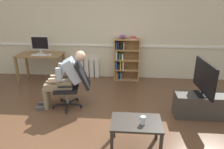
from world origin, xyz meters
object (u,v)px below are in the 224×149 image
(office_chair, at_px, (74,83))
(keyboard, at_px, (39,55))
(coffee_table, at_px, (136,125))
(tv_stand, at_px, (200,105))
(spare_remote, at_px, (142,119))
(drinking_glass, at_px, (143,120))
(computer_desk, at_px, (40,58))
(bookshelf, at_px, (125,59))
(person_seated, at_px, (65,78))
(imac_monitor, at_px, (40,44))
(tv_screen, at_px, (204,78))
(computer_mouse, at_px, (50,55))
(radiator, at_px, (84,68))

(office_chair, bearing_deg, keyboard, -144.14)
(office_chair, bearing_deg, coffee_table, 37.32)
(tv_stand, distance_m, coffee_table, 1.62)
(spare_remote, bearing_deg, drinking_glass, -100.05)
(computer_desk, height_order, bookshelf, bookshelf)
(person_seated, bearing_deg, keyboard, -148.91)
(imac_monitor, height_order, office_chair, imac_monitor)
(tv_stand, bearing_deg, spare_remote, -140.27)
(tv_screen, bearing_deg, tv_stand, 90.00)
(keyboard, height_order, coffee_table, keyboard)
(person_seated, relative_size, spare_remote, 7.96)
(office_chair, relative_size, person_seated, 0.81)
(tv_stand, bearing_deg, imac_monitor, 156.18)
(computer_mouse, xyz_separation_m, coffee_table, (2.19, -2.47, -0.39))
(radiator, height_order, office_chair, office_chair)
(keyboard, relative_size, office_chair, 0.41)
(bookshelf, bearing_deg, office_chair, -120.71)
(keyboard, relative_size, computer_mouse, 3.99)
(bookshelf, relative_size, office_chair, 1.26)
(computer_mouse, relative_size, person_seated, 0.08)
(imac_monitor, xyz_separation_m, keyboard, (0.04, -0.22, -0.25))
(bookshelf, xyz_separation_m, office_chair, (-1.00, -1.68, -0.06))
(imac_monitor, distance_m, computer_mouse, 0.45)
(imac_monitor, bearing_deg, tv_stand, -23.82)
(drinking_glass, bearing_deg, computer_mouse, 132.05)
(tv_stand, bearing_deg, bookshelf, 128.47)
(keyboard, relative_size, spare_remote, 2.66)
(imac_monitor, relative_size, drinking_glass, 3.96)
(drinking_glass, bearing_deg, imac_monitor, 133.62)
(tv_stand, bearing_deg, tv_screen, 2.71)
(computer_desk, distance_m, tv_screen, 4.08)
(coffee_table, bearing_deg, keyboard, 135.11)
(bookshelf, bearing_deg, tv_stand, -51.53)
(drinking_glass, bearing_deg, bookshelf, 96.40)
(office_chair, height_order, spare_remote, office_chair)
(office_chair, distance_m, tv_stand, 2.51)
(coffee_table, bearing_deg, spare_remote, 29.12)
(radiator, relative_size, drinking_glass, 7.14)
(tv_screen, bearing_deg, radiator, 50.79)
(drinking_glass, distance_m, spare_remote, 0.11)
(bookshelf, distance_m, person_seated, 2.07)
(keyboard, distance_m, bookshelf, 2.28)
(radiator, bearing_deg, computer_mouse, -146.66)
(radiator, xyz_separation_m, coffee_table, (1.41, -2.98, 0.12))
(radiator, height_order, spare_remote, radiator)
(keyboard, height_order, radiator, keyboard)
(imac_monitor, bearing_deg, tv_screen, -23.81)
(office_chair, distance_m, spare_remote, 1.76)
(computer_desk, bearing_deg, drinking_glass, -45.49)
(keyboard, height_order, tv_screen, tv_screen)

